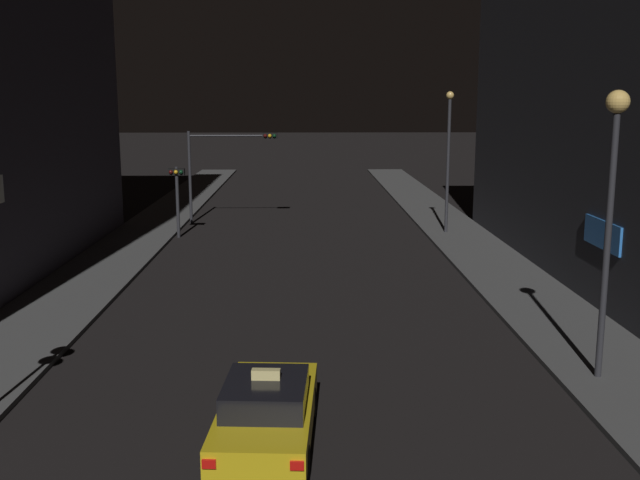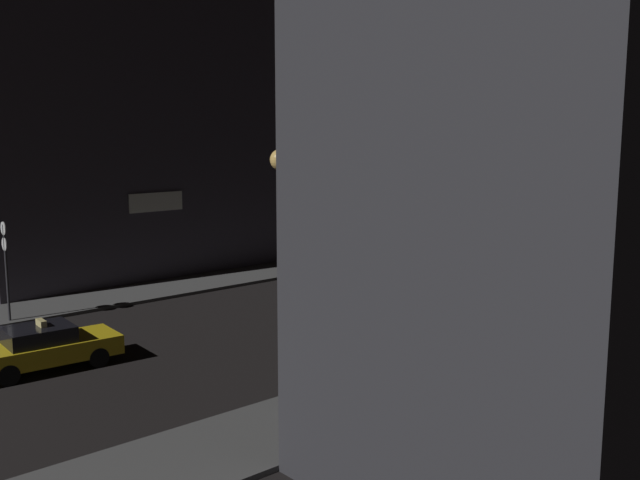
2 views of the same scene
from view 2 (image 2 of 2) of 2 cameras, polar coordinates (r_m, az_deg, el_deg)
The scene contains 7 objects.
sidewalk_left at distance 44.71m, azimuth 6.22°, elevation -0.80°, with size 3.31×67.03×0.14m, color #4C4C4C.
building_facade_left at distance 42.85m, azimuth -10.45°, elevation 13.36°, with size 10.44×24.72×22.01m.
taxi at distance 24.72m, azimuth -20.65°, elevation -7.79°, with size 2.06×4.55×1.62m.
traffic_light_overhead at distance 43.85m, azimuth 12.36°, elevation 3.69°, with size 4.92×0.41×5.11m.
traffic_light_left_kerb at distance 41.91m, azimuth 6.70°, elevation 1.97°, with size 0.80×0.42×3.55m.
sign_pole_left at distance 30.40m, azimuth -23.25°, elevation -1.59°, with size 0.51×0.10×3.85m.
street_lamp_near_block at distance 18.49m, azimuth -3.04°, elevation 0.84°, with size 0.54×0.54×6.88m.
Camera 2 is at (21.76, -0.98, 7.62)m, focal length 41.14 mm.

